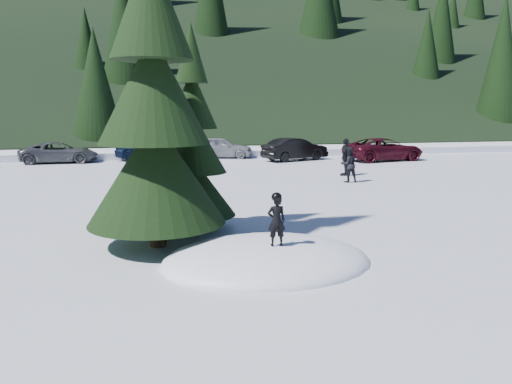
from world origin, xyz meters
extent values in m
plane|color=white|center=(0.00, 0.00, 0.00)|extent=(200.00, 200.00, 0.00)
ellipsoid|color=white|center=(0.00, 0.00, 0.00)|extent=(4.48, 3.52, 0.96)
cylinder|color=black|center=(-2.20, 1.80, 0.70)|extent=(0.38, 0.38, 1.40)
cone|color=black|center=(-2.20, 1.80, 1.79)|extent=(3.20, 3.20, 2.46)
cone|color=black|center=(-2.20, 1.80, 3.65)|extent=(2.54, 2.54, 2.46)
cone|color=black|center=(-2.20, 1.80, 5.51)|extent=(1.88, 1.88, 2.46)
cylinder|color=black|center=(-1.20, 3.20, 0.50)|extent=(0.26, 0.26, 1.00)
cone|color=black|center=(-1.20, 3.20, 1.16)|extent=(2.20, 2.20, 1.52)
cone|color=black|center=(-1.20, 3.20, 2.31)|extent=(1.75, 1.75, 1.52)
cone|color=black|center=(-1.20, 3.20, 3.46)|extent=(1.29, 1.29, 1.52)
cone|color=black|center=(-1.20, 3.20, 4.61)|extent=(0.84, 0.84, 1.52)
imported|color=black|center=(0.11, -0.40, 0.99)|extent=(0.37, 0.25, 1.02)
imported|color=black|center=(6.22, 10.36, 0.78)|extent=(0.76, 0.60, 1.56)
imported|color=black|center=(6.93, 12.43, 0.89)|extent=(0.99, 1.09, 1.78)
imported|color=#47494E|center=(-7.41, 21.35, 0.61)|extent=(4.44, 2.16, 1.22)
imported|color=black|center=(-1.61, 21.11, 0.77)|extent=(5.70, 3.92, 1.53)
imported|color=#919499|center=(2.31, 22.10, 0.69)|extent=(4.33, 2.46, 1.39)
imported|color=black|center=(6.58, 19.60, 0.69)|extent=(4.45, 2.84, 1.38)
imported|color=#3A0A15|center=(11.89, 18.35, 0.69)|extent=(5.29, 3.09, 1.38)
camera|label=1|loc=(-2.41, -9.87, 3.24)|focal=35.00mm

